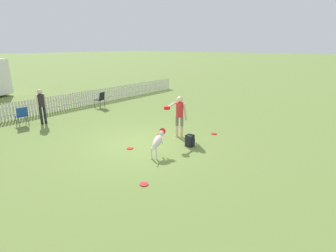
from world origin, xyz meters
TOP-DOWN VIEW (x-y plane):
  - ground_plane at (0.00, 0.00)m, footprint 240.00×240.00m
  - handler_person at (1.46, -0.64)m, footprint 1.05×0.45m
  - leaping_dog at (-0.42, -1.18)m, footprint 1.00×0.44m
  - frisbee_near_handler at (-0.57, -0.02)m, footprint 0.23×0.23m
  - frisbee_near_dog at (2.66, -1.56)m, footprint 0.23×0.23m
  - frisbee_midfield at (-2.07, -2.12)m, footprint 0.23×0.23m
  - frisbee_far_scatter at (1.19, 0.09)m, footprint 0.23×0.23m
  - backpack_on_grass at (0.94, -1.53)m, footprint 0.26×0.29m
  - picket_fence at (0.00, 7.11)m, footprint 21.29×0.04m
  - folding_chair_blue_left at (-1.66, 5.74)m, footprint 0.52×0.54m
  - folding_chair_center at (2.76, 5.89)m, footprint 0.58×0.60m
  - spectator_standing at (-0.93, 5.30)m, footprint 0.42×0.27m

SIDE VIEW (x-z plane):
  - ground_plane at x=0.00m, z-range 0.00..0.00m
  - frisbee_near_handler at x=-0.57m, z-range 0.00..0.02m
  - frisbee_near_dog at x=2.66m, z-range 0.00..0.02m
  - frisbee_midfield at x=-2.07m, z-range 0.00..0.02m
  - frisbee_far_scatter at x=1.19m, z-range 0.00..0.02m
  - backpack_on_grass at x=0.94m, z-range 0.00..0.42m
  - picket_fence at x=0.00m, z-range 0.00..0.88m
  - leaping_dog at x=-0.42m, z-range 0.10..0.93m
  - folding_chair_blue_left at x=-1.66m, z-range 0.09..0.95m
  - folding_chair_center at x=2.76m, z-range 0.09..1.01m
  - spectator_standing at x=-0.93m, z-range 0.17..1.77m
  - handler_person at x=1.46m, z-range 0.21..1.83m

